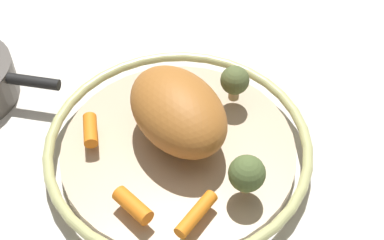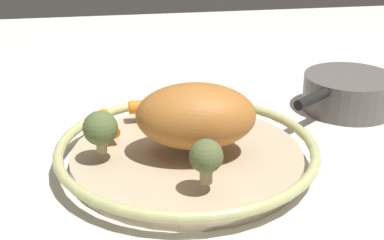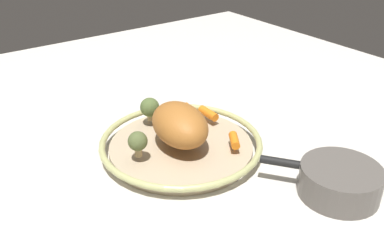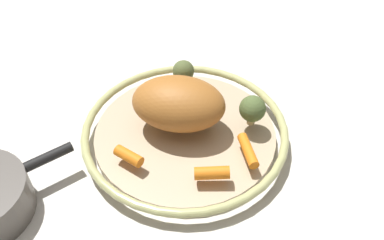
{
  "view_description": "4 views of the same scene",
  "coord_description": "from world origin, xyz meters",
  "px_view_note": "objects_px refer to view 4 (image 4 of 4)",
  "views": [
    {
      "loc": [
        -0.36,
        0.3,
        0.6
      ],
      "look_at": [
        -0.01,
        -0.02,
        0.07
      ],
      "focal_mm": 52.9,
      "sensor_mm": 36.0,
      "label": 1
    },
    {
      "loc": [
        -0.1,
        -0.67,
        0.36
      ],
      "look_at": [
        0.0,
        -0.02,
        0.07
      ],
      "focal_mm": 52.7,
      "sensor_mm": 36.0,
      "label": 2
    },
    {
      "loc": [
        0.65,
        -0.45,
        0.5
      ],
      "look_at": [
        0.01,
        0.03,
        0.07
      ],
      "focal_mm": 39.88,
      "sensor_mm": 36.0,
      "label": 3
    },
    {
      "loc": [
        -0.02,
        0.49,
        0.52
      ],
      "look_at": [
        -0.01,
        0.0,
        0.05
      ],
      "focal_mm": 38.25,
      "sensor_mm": 36.0,
      "label": 4
    }
  ],
  "objects_px": {
    "broccoli_floret_edge": "(183,72)",
    "serving_bowl": "(185,132)",
    "broccoli_floret_small": "(252,109)",
    "baby_carrot_right": "(212,173)",
    "roast_chicken_piece": "(179,103)",
    "baby_carrot_center": "(248,150)",
    "baby_carrot_left": "(129,156)"
  },
  "relations": [
    {
      "from": "serving_bowl",
      "to": "roast_chicken_piece",
      "type": "xyz_separation_m",
      "value": [
        0.01,
        -0.01,
        0.06
      ]
    },
    {
      "from": "serving_bowl",
      "to": "broccoli_floret_small",
      "type": "height_order",
      "value": "broccoli_floret_small"
    },
    {
      "from": "baby_carrot_left",
      "to": "broccoli_floret_edge",
      "type": "relative_size",
      "value": 0.88
    },
    {
      "from": "broccoli_floret_edge",
      "to": "baby_carrot_center",
      "type": "bearing_deg",
      "value": 122.44
    },
    {
      "from": "baby_carrot_left",
      "to": "roast_chicken_piece",
      "type": "bearing_deg",
      "value": -130.37
    },
    {
      "from": "broccoli_floret_edge",
      "to": "roast_chicken_piece",
      "type": "bearing_deg",
      "value": 87.53
    },
    {
      "from": "baby_carrot_left",
      "to": "serving_bowl",
      "type": "bearing_deg",
      "value": -137.45
    },
    {
      "from": "baby_carrot_right",
      "to": "broccoli_floret_small",
      "type": "relative_size",
      "value": 0.95
    },
    {
      "from": "broccoli_floret_edge",
      "to": "serving_bowl",
      "type": "bearing_deg",
      "value": 93.27
    },
    {
      "from": "serving_bowl",
      "to": "broccoli_floret_edge",
      "type": "height_order",
      "value": "broccoli_floret_edge"
    },
    {
      "from": "baby_carrot_center",
      "to": "broccoli_floret_small",
      "type": "height_order",
      "value": "broccoli_floret_small"
    },
    {
      "from": "broccoli_floret_small",
      "to": "serving_bowl",
      "type": "bearing_deg",
      "value": 4.74
    },
    {
      "from": "baby_carrot_center",
      "to": "baby_carrot_right",
      "type": "distance_m",
      "value": 0.07
    },
    {
      "from": "baby_carrot_right",
      "to": "broccoli_floret_edge",
      "type": "xyz_separation_m",
      "value": [
        0.05,
        -0.22,
        0.02
      ]
    },
    {
      "from": "baby_carrot_center",
      "to": "broccoli_floret_edge",
      "type": "distance_m",
      "value": 0.2
    },
    {
      "from": "roast_chicken_piece",
      "to": "baby_carrot_right",
      "type": "bearing_deg",
      "value": 114.62
    },
    {
      "from": "baby_carrot_right",
      "to": "broccoli_floret_edge",
      "type": "height_order",
      "value": "broccoli_floret_edge"
    },
    {
      "from": "roast_chicken_piece",
      "to": "baby_carrot_left",
      "type": "distance_m",
      "value": 0.12
    },
    {
      "from": "serving_bowl",
      "to": "broccoli_floret_small",
      "type": "xyz_separation_m",
      "value": [
        -0.11,
        -0.01,
        0.05
      ]
    },
    {
      "from": "serving_bowl",
      "to": "baby_carrot_center",
      "type": "bearing_deg",
      "value": 148.86
    },
    {
      "from": "serving_bowl",
      "to": "baby_carrot_left",
      "type": "bearing_deg",
      "value": 42.55
    },
    {
      "from": "serving_bowl",
      "to": "roast_chicken_piece",
      "type": "distance_m",
      "value": 0.06
    },
    {
      "from": "baby_carrot_center",
      "to": "baby_carrot_right",
      "type": "bearing_deg",
      "value": 39.64
    },
    {
      "from": "baby_carrot_right",
      "to": "roast_chicken_piece",
      "type": "bearing_deg",
      "value": -65.38
    },
    {
      "from": "broccoli_floret_edge",
      "to": "broccoli_floret_small",
      "type": "xyz_separation_m",
      "value": [
        -0.12,
        0.1,
        -0.0
      ]
    },
    {
      "from": "serving_bowl",
      "to": "roast_chicken_piece",
      "type": "relative_size",
      "value": 2.26
    },
    {
      "from": "baby_carrot_left",
      "to": "broccoli_floret_edge",
      "type": "bearing_deg",
      "value": -112.92
    },
    {
      "from": "serving_bowl",
      "to": "roast_chicken_piece",
      "type": "bearing_deg",
      "value": -42.9
    },
    {
      "from": "baby_carrot_center",
      "to": "serving_bowl",
      "type": "bearing_deg",
      "value": -31.14
    },
    {
      "from": "serving_bowl",
      "to": "baby_carrot_right",
      "type": "xyz_separation_m",
      "value": [
        -0.04,
        0.11,
        0.03
      ]
    },
    {
      "from": "baby_carrot_left",
      "to": "broccoli_floret_small",
      "type": "xyz_separation_m",
      "value": [
        -0.2,
        -0.09,
        0.02
      ]
    },
    {
      "from": "baby_carrot_center",
      "to": "roast_chicken_piece",
      "type": "bearing_deg",
      "value": -32.4
    }
  ]
}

